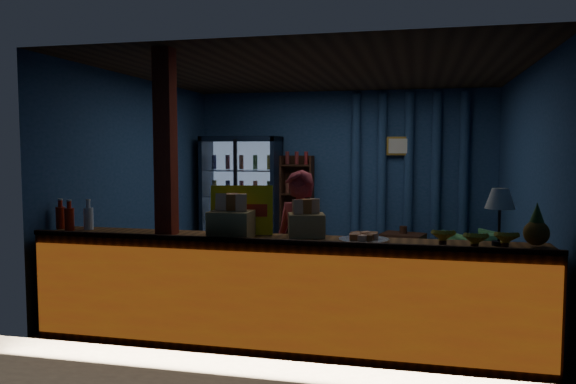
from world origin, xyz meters
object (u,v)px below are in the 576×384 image
at_px(green_chair, 474,252).
at_px(table_lamp, 500,201).
at_px(pastry_tray, 364,239).
at_px(shopkeeper, 300,250).

xyz_separation_m(green_chair, table_lamp, (-0.13, -3.29, 1.01)).
height_order(green_chair, pastry_tray, pastry_tray).
height_order(shopkeeper, table_lamp, shopkeeper).
height_order(green_chair, table_lamp, table_lamp).
bearing_deg(pastry_tray, green_chair, 70.33).
height_order(shopkeeper, green_chair, shopkeeper).
relative_size(shopkeeper, green_chair, 2.31).
xyz_separation_m(shopkeeper, pastry_tray, (0.65, -0.50, 0.22)).
bearing_deg(pastry_tray, table_lamp, 2.23).
relative_size(shopkeeper, pastry_tray, 3.58).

